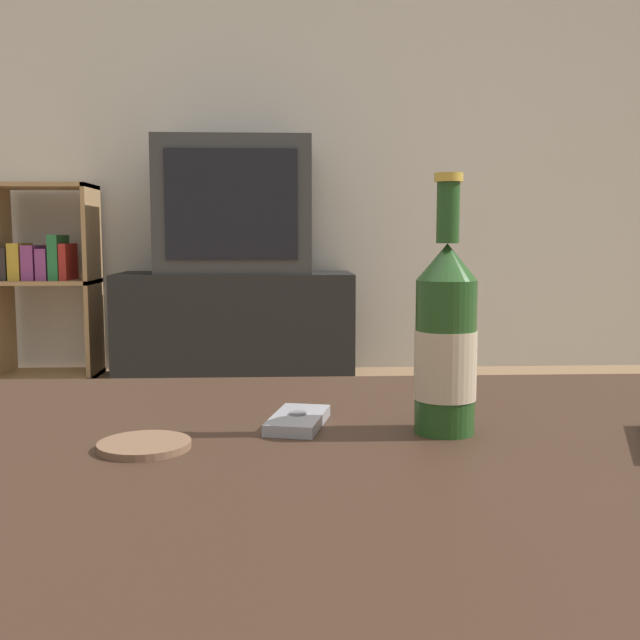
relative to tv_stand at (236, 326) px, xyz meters
name	(u,v)px	position (x,y,z in m)	size (l,w,h in m)	color
back_wall	(290,110)	(0.26, 0.30, 1.05)	(8.00, 0.05, 2.60)	beige
coffee_table	(319,493)	(0.26, -2.73, 0.14)	(1.38, 0.82, 0.44)	#332116
tv_stand	(236,326)	(0.00, 0.00, 0.00)	(1.09, 0.45, 0.50)	black
television	(234,206)	(0.00, 0.00, 0.56)	(0.70, 0.42, 0.62)	#2D2D2D
bookshelf	(45,275)	(-0.91, 0.08, 0.24)	(0.45, 0.30, 0.92)	#99754C
beer_bottle	(446,341)	(0.41, -2.67, 0.30)	(0.07, 0.07, 0.30)	#1E4219
cell_phone	(298,420)	(0.24, -2.64, 0.20)	(0.08, 0.13, 0.02)	gray
coaster	(144,446)	(0.07, -2.73, 0.19)	(0.10, 0.10, 0.01)	brown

